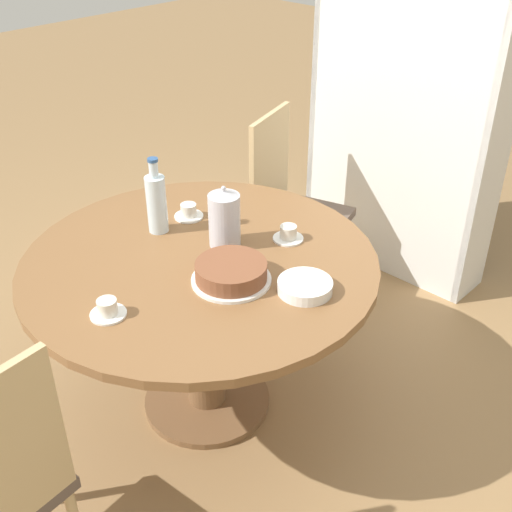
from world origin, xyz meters
TOP-DOWN VIEW (x-y plane):
  - ground_plane at (0.00, 0.00)m, footprint 14.00×14.00m
  - dining_table at (0.00, 0.00)m, footprint 1.33×1.33m
  - chair_b at (-0.34, 0.93)m, footprint 0.52×0.52m
  - bookshelf at (-0.09, 1.50)m, footprint 1.04×0.28m
  - coffee_pot at (-0.01, 0.14)m, footprint 0.12×0.12m
  - water_bottle at (-0.27, 0.03)m, footprint 0.08×0.08m
  - cake_main at (0.19, -0.02)m, footprint 0.28×0.28m
  - cup_a at (0.15, 0.33)m, footprint 0.12×0.12m
  - cup_b at (0.04, -0.44)m, footprint 0.12×0.12m
  - cup_c at (-0.27, 0.19)m, footprint 0.12×0.12m
  - plate_stack at (0.42, 0.11)m, footprint 0.19×0.19m

SIDE VIEW (x-z plane):
  - ground_plane at x=0.00m, z-range 0.00..0.00m
  - chair_b at x=-0.34m, z-range 0.01..0.96m
  - dining_table at x=0.00m, z-range 0.21..0.94m
  - plate_stack at x=0.42m, z-range 0.73..0.77m
  - cup_a at x=0.15m, z-range 0.72..0.78m
  - cup_b at x=0.04m, z-range 0.72..0.78m
  - cup_c at x=-0.27m, z-range 0.72..0.78m
  - cake_main at x=0.19m, z-range 0.73..0.80m
  - coffee_pot at x=-0.01m, z-range 0.72..0.97m
  - water_bottle at x=-0.27m, z-range 0.70..1.01m
  - bookshelf at x=-0.09m, z-range -0.02..1.96m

